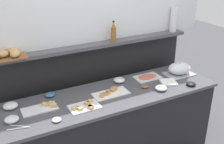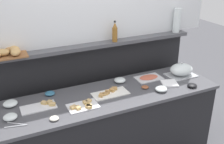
# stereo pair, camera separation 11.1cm
# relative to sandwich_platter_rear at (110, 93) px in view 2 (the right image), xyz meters

# --- Properties ---
(ground_plane) EXTENTS (12.00, 12.00, 0.00)m
(ground_plane) POSITION_rel_sandwich_platter_rear_xyz_m (0.03, 0.60, -0.91)
(ground_plane) COLOR #4C4C51
(buffet_counter) EXTENTS (2.31, 0.67, 0.90)m
(buffet_counter) POSITION_rel_sandwich_platter_rear_xyz_m (0.03, -0.00, -0.46)
(buffet_counter) COLOR black
(buffet_counter) RESTS_ON ground_plane
(back_ledge_unit) EXTENTS (2.43, 0.22, 1.32)m
(back_ledge_unit) POSITION_rel_sandwich_platter_rear_xyz_m (0.03, 0.51, -0.22)
(back_ledge_unit) COLOR black
(back_ledge_unit) RESTS_ON ground_plane
(sandwich_platter_rear) EXTENTS (0.38, 0.18, 0.04)m
(sandwich_platter_rear) POSITION_rel_sandwich_platter_rear_xyz_m (0.00, 0.00, 0.00)
(sandwich_platter_rear) COLOR white
(sandwich_platter_rear) RESTS_ON buffet_counter
(sandwich_platter_side) EXTENTS (0.29, 0.19, 0.04)m
(sandwich_platter_side) POSITION_rel_sandwich_platter_rear_xyz_m (-0.33, -0.12, 0.00)
(sandwich_platter_side) COLOR silver
(sandwich_platter_side) RESTS_ON buffet_counter
(sandwich_platter_front) EXTENTS (0.33, 0.17, 0.04)m
(sandwich_platter_front) POSITION_rel_sandwich_platter_rear_xyz_m (-0.70, 0.04, -0.00)
(sandwich_platter_front) COLOR silver
(sandwich_platter_front) RESTS_ON buffet_counter
(cold_cuts_platter) EXTENTS (0.31, 0.20, 0.02)m
(cold_cuts_platter) POSITION_rel_sandwich_platter_rear_xyz_m (0.57, 0.15, -0.00)
(cold_cuts_platter) COLOR silver
(cold_cuts_platter) RESTS_ON buffet_counter
(serving_cloche) EXTENTS (0.34, 0.24, 0.17)m
(serving_cloche) POSITION_rel_sandwich_platter_rear_xyz_m (0.96, 0.05, 0.06)
(serving_cloche) COLOR #B7BABF
(serving_cloche) RESTS_ON buffet_counter
(glass_bowl_large) EXTENTS (0.13, 0.13, 0.05)m
(glass_bowl_large) POSITION_rel_sandwich_platter_rear_xyz_m (0.52, -0.17, 0.01)
(glass_bowl_large) COLOR silver
(glass_bowl_large) RESTS_ON buffet_counter
(glass_bowl_medium) EXTENTS (0.14, 0.14, 0.05)m
(glass_bowl_medium) POSITION_rel_sandwich_platter_rear_xyz_m (-0.96, 0.19, 0.01)
(glass_bowl_medium) COLOR silver
(glass_bowl_medium) RESTS_ON buffet_counter
(glass_bowl_small) EXTENTS (0.13, 0.13, 0.05)m
(glass_bowl_small) POSITION_rel_sandwich_platter_rear_xyz_m (0.22, 0.20, 0.01)
(glass_bowl_small) COLOR silver
(glass_bowl_small) RESTS_ON buffet_counter
(glass_bowl_extra) EXTENTS (0.12, 0.12, 0.05)m
(glass_bowl_extra) POSITION_rel_sandwich_platter_rear_xyz_m (-0.99, -0.05, 0.01)
(glass_bowl_extra) COLOR silver
(glass_bowl_extra) RESTS_ON buffet_counter
(condiment_bowl_red) EXTENTS (0.10, 0.10, 0.04)m
(condiment_bowl_red) POSITION_rel_sandwich_platter_rear_xyz_m (-0.57, 0.25, 0.01)
(condiment_bowl_red) COLOR teal
(condiment_bowl_red) RESTS_ON buffet_counter
(condiment_bowl_teal) EXTENTS (0.11, 0.11, 0.04)m
(condiment_bowl_teal) POSITION_rel_sandwich_platter_rear_xyz_m (0.88, -0.24, 0.01)
(condiment_bowl_teal) COLOR black
(condiment_bowl_teal) RESTS_ON buffet_counter
(condiment_bowl_dark) EXTENTS (0.08, 0.08, 0.03)m
(condiment_bowl_dark) POSITION_rel_sandwich_platter_rear_xyz_m (0.40, -0.04, 0.00)
(condiment_bowl_dark) COLOR brown
(condiment_bowl_dark) RESTS_ON buffet_counter
(condiment_bowl_cream) EXTENTS (0.08, 0.08, 0.03)m
(condiment_bowl_cream) POSITION_rel_sandwich_platter_rear_xyz_m (-0.64, -0.22, 0.00)
(condiment_bowl_cream) COLOR silver
(condiment_bowl_cream) RESTS_ON buffet_counter
(serving_tongs) EXTENTS (0.18, 0.12, 0.01)m
(serving_tongs) POSITION_rel_sandwich_platter_rear_xyz_m (-0.95, -0.17, -0.01)
(serving_tongs) COLOR #B7BABF
(serving_tongs) RESTS_ON buffet_counter
(napkin_stack) EXTENTS (0.22, 0.22, 0.02)m
(napkin_stack) POSITION_rel_sandwich_platter_rear_xyz_m (0.70, -0.08, 0.00)
(napkin_stack) COLOR white
(napkin_stack) RESTS_ON buffet_counter
(vinegar_bottle_amber) EXTENTS (0.06, 0.06, 0.24)m
(vinegar_bottle_amber) POSITION_rel_sandwich_platter_rear_xyz_m (0.25, 0.41, 0.51)
(vinegar_bottle_amber) COLOR #8E5B23
(vinegar_bottle_amber) RESTS_ON back_ledge_unit
(bread_basket) EXTENTS (0.40, 0.30, 0.08)m
(bread_basket) POSITION_rel_sandwich_platter_rear_xyz_m (-0.95, 0.42, 0.45)
(bread_basket) COLOR brown
(bread_basket) RESTS_ON back_ledge_unit
(water_carafe) EXTENTS (0.09, 0.09, 0.30)m
(water_carafe) POSITION_rel_sandwich_platter_rear_xyz_m (1.12, 0.43, 0.56)
(water_carafe) COLOR silver
(water_carafe) RESTS_ON back_ledge_unit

